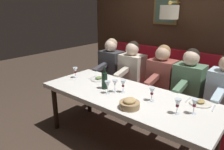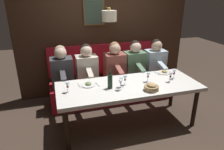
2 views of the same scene
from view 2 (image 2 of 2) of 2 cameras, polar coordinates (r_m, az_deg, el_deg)
ground_plane at (r=3.72m, az=4.28°, el=-13.12°), size 12.00×12.00×0.00m
dining_table at (r=3.38m, az=4.59°, el=-3.70°), size 0.90×2.28×0.74m
banquette_bench at (r=4.33m, az=0.24°, el=-4.24°), size 0.52×2.48×0.45m
back_wall_panel at (r=4.51m, az=-1.91°, el=12.10°), size 0.59×3.68×2.90m
diner_nearest at (r=4.44m, az=11.75°, el=4.15°), size 0.60×0.40×0.79m
diner_near at (r=4.25m, az=6.23°, el=3.69°), size 0.60×0.40×0.79m
diner_middle at (r=4.11m, az=0.74°, el=3.19°), size 0.60×0.40×0.79m
diner_far at (r=3.99m, az=-6.88°, el=2.45°), size 0.60×0.40×0.79m
diner_farthest at (r=3.95m, az=-13.53°, el=1.77°), size 0.60×0.40×0.79m
place_setting_0 at (r=3.34m, az=-6.43°, el=-2.58°), size 0.24×0.32×0.05m
place_setting_1 at (r=3.94m, az=14.10°, el=0.74°), size 0.24×0.31×0.05m
wine_glass_0 at (r=3.70m, az=16.56°, el=0.77°), size 0.07×0.07×0.16m
wine_glass_1 at (r=3.47m, az=9.80°, el=-0.02°), size 0.07×0.07×0.16m
wine_glass_2 at (r=3.12m, az=-12.06°, el=-2.70°), size 0.07×0.07×0.16m
wine_glass_3 at (r=3.55m, az=15.69°, el=-0.04°), size 0.07×0.07×0.16m
wine_glass_4 at (r=3.23m, az=2.54°, el=-1.37°), size 0.07×0.07×0.16m
wine_glass_5 at (r=3.14m, az=2.33°, el=-2.09°), size 0.07×0.07×0.16m
wine_glass_6 at (r=3.31m, az=3.61°, el=-0.84°), size 0.07×0.07×0.16m
wine_bottle at (r=3.18m, az=-0.54°, el=-1.72°), size 0.08×0.08×0.30m
bread_bowl at (r=3.20m, az=10.69°, el=-3.30°), size 0.22×0.22×0.12m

